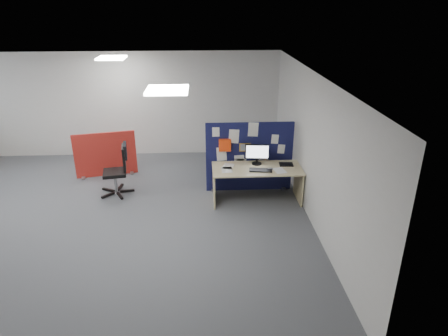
{
  "coord_description": "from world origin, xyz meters",
  "views": [
    {
      "loc": [
        2.5,
        -6.77,
        3.88
      ],
      "look_at": [
        2.88,
        0.0,
        1.0
      ],
      "focal_mm": 32.0,
      "sensor_mm": 36.0,
      "label": 1
    }
  ],
  "objects_px": {
    "monitor_main": "(257,153)",
    "red_divider": "(106,155)",
    "navy_divider": "(248,157)",
    "office_chair": "(119,166)",
    "main_desk": "(256,175)"
  },
  "relations": [
    {
      "from": "monitor_main",
      "to": "red_divider",
      "type": "bearing_deg",
      "value": 165.22
    },
    {
      "from": "navy_divider",
      "to": "monitor_main",
      "type": "relative_size",
      "value": 3.78
    },
    {
      "from": "main_desk",
      "to": "red_divider",
      "type": "bearing_deg",
      "value": 156.99
    },
    {
      "from": "navy_divider",
      "to": "monitor_main",
      "type": "bearing_deg",
      "value": -66.13
    },
    {
      "from": "monitor_main",
      "to": "navy_divider",
      "type": "bearing_deg",
      "value": 119.65
    },
    {
      "from": "navy_divider",
      "to": "office_chair",
      "type": "height_order",
      "value": "navy_divider"
    },
    {
      "from": "main_desk",
      "to": "office_chair",
      "type": "xyz_separation_m",
      "value": [
        -2.86,
        0.45,
        0.06
      ]
    },
    {
      "from": "main_desk",
      "to": "office_chair",
      "type": "height_order",
      "value": "office_chair"
    },
    {
      "from": "navy_divider",
      "to": "main_desk",
      "type": "xyz_separation_m",
      "value": [
        0.12,
        -0.47,
        -0.21
      ]
    },
    {
      "from": "red_divider",
      "to": "main_desk",
      "type": "bearing_deg",
      "value": -35.08
    },
    {
      "from": "navy_divider",
      "to": "main_desk",
      "type": "bearing_deg",
      "value": -75.83
    },
    {
      "from": "monitor_main",
      "to": "office_chair",
      "type": "relative_size",
      "value": 0.45
    },
    {
      "from": "navy_divider",
      "to": "main_desk",
      "type": "distance_m",
      "value": 0.53
    },
    {
      "from": "navy_divider",
      "to": "monitor_main",
      "type": "distance_m",
      "value": 0.4
    },
    {
      "from": "main_desk",
      "to": "monitor_main",
      "type": "distance_m",
      "value": 0.44
    }
  ]
}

